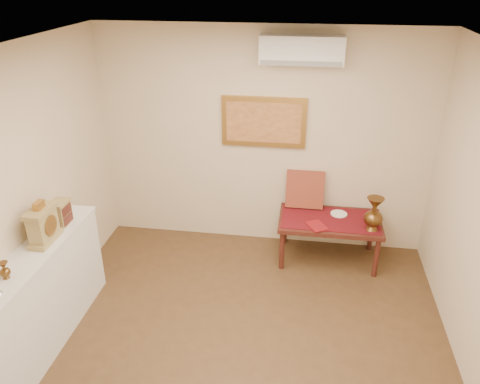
% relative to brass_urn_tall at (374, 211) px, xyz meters
% --- Properties ---
extents(floor, '(4.50, 4.50, 0.00)m').
position_rel_brass_urn_tall_xyz_m(floor, '(-1.31, -1.70, -0.80)').
color(floor, brown).
rests_on(floor, ground).
extents(ceiling, '(4.50, 4.50, 0.00)m').
position_rel_brass_urn_tall_xyz_m(ceiling, '(-1.31, -1.70, 1.90)').
color(ceiling, silver).
rests_on(ceiling, ground).
extents(wall_back, '(4.00, 0.02, 2.70)m').
position_rel_brass_urn_tall_xyz_m(wall_back, '(-1.31, 0.55, 0.55)').
color(wall_back, beige).
rests_on(wall_back, ground).
extents(brass_urn_small, '(0.09, 0.09, 0.20)m').
position_rel_brass_urn_tall_xyz_m(brass_urn_small, '(-3.14, -1.97, 0.28)').
color(brass_urn_small, brown).
rests_on(brass_urn_small, display_ledge).
extents(table_cloth, '(1.14, 0.59, 0.01)m').
position_rel_brass_urn_tall_xyz_m(table_cloth, '(-0.46, 0.18, -0.24)').
color(table_cloth, maroon).
rests_on(table_cloth, low_table).
extents(brass_urn_tall, '(0.21, 0.21, 0.48)m').
position_rel_brass_urn_tall_xyz_m(brass_urn_tall, '(0.00, 0.00, 0.00)').
color(brass_urn_tall, brown).
rests_on(brass_urn_tall, table_cloth).
extents(plate, '(0.20, 0.20, 0.01)m').
position_rel_brass_urn_tall_xyz_m(plate, '(-0.35, 0.30, -0.23)').
color(plate, white).
rests_on(plate, table_cloth).
extents(menu, '(0.28, 0.31, 0.01)m').
position_rel_brass_urn_tall_xyz_m(menu, '(-0.62, -0.03, -0.23)').
color(menu, maroon).
rests_on(menu, table_cloth).
extents(cushion, '(0.46, 0.19, 0.47)m').
position_rel_brass_urn_tall_xyz_m(cushion, '(-0.78, 0.46, -0.01)').
color(cushion, maroon).
rests_on(cushion, table_cloth).
extents(display_ledge, '(0.37, 2.02, 0.98)m').
position_rel_brass_urn_tall_xyz_m(display_ledge, '(-3.14, -1.70, -0.31)').
color(display_ledge, silver).
rests_on(display_ledge, floor).
extents(mantel_clock, '(0.17, 0.36, 0.41)m').
position_rel_brass_urn_tall_xyz_m(mantel_clock, '(-3.11, -1.40, 0.36)').
color(mantel_clock, tan).
rests_on(mantel_clock, display_ledge).
extents(wooden_chest, '(0.16, 0.21, 0.24)m').
position_rel_brass_urn_tall_xyz_m(wooden_chest, '(-3.12, -1.08, 0.30)').
color(wooden_chest, tan).
rests_on(wooden_chest, display_ledge).
extents(low_table, '(1.20, 0.70, 0.55)m').
position_rel_brass_urn_tall_xyz_m(low_table, '(-0.46, 0.18, -0.31)').
color(low_table, '#4C1E16').
rests_on(low_table, floor).
extents(painting, '(1.00, 0.06, 0.60)m').
position_rel_brass_urn_tall_xyz_m(painting, '(-1.31, 0.52, 0.80)').
color(painting, '#AF7F38').
rests_on(painting, wall_back).
extents(ac_unit, '(0.90, 0.25, 0.30)m').
position_rel_brass_urn_tall_xyz_m(ac_unit, '(-0.91, 0.42, 1.65)').
color(ac_unit, white).
rests_on(ac_unit, wall_back).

